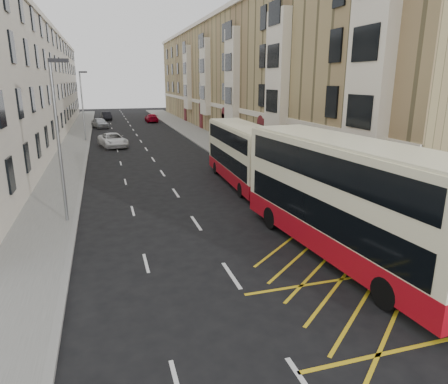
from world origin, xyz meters
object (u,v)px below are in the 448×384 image
object	(u,v)px
pedestrian_far	(424,239)
double_decker_rear	(242,154)
car_dark	(106,116)
car_silver	(100,123)
car_red	(152,118)
double_decker_front	(345,199)
street_lamp_far	(83,102)
white_van	(113,140)
street_lamp_near	(59,134)

from	to	relation	value
pedestrian_far	double_decker_rear	bearing A→B (deg)	-56.31
pedestrian_far	car_dark	world-z (taller)	pedestrian_far
car_silver	car_red	distance (m)	11.04
double_decker_front	pedestrian_far	xyz separation A→B (m)	(2.65, -1.61, -1.41)
street_lamp_far	white_van	world-z (taller)	street_lamp_far
pedestrian_far	car_dark	size ratio (longest dim) A/B	0.41
street_lamp_near	pedestrian_far	distance (m)	17.14
street_lamp_far	car_red	xyz separation A→B (m)	(10.37, 20.68, -3.93)
double_decker_front	pedestrian_far	size ratio (longest dim) A/B	6.71
street_lamp_near	double_decker_rear	xyz separation A→B (m)	(11.34, 5.10, -2.50)
street_lamp_far	double_decker_rear	distance (m)	27.47
street_lamp_far	street_lamp_near	bearing A→B (deg)	-90.00
street_lamp_near	white_van	xyz separation A→B (m)	(3.02, 24.59, -3.88)
car_red	street_lamp_far	bearing A→B (deg)	62.90
white_van	car_silver	world-z (taller)	car_silver
street_lamp_far	double_decker_rear	size ratio (longest dim) A/B	0.76
street_lamp_near	car_red	bearing A→B (deg)	78.44
white_van	double_decker_front	bearing A→B (deg)	-86.43
double_decker_rear	white_van	bearing A→B (deg)	115.11
pedestrian_far	car_dark	distance (m)	66.87
street_lamp_near	car_dark	distance (m)	56.91
street_lamp_near	car_silver	size ratio (longest dim) A/B	1.76
car_silver	car_red	world-z (taller)	car_silver
street_lamp_near	car_red	world-z (taller)	street_lamp_near
white_van	car_silver	xyz separation A→B (m)	(-1.35, 19.30, 0.02)
car_silver	car_red	xyz separation A→B (m)	(8.70, 6.80, -0.06)
street_lamp_far	car_red	size ratio (longest dim) A/B	1.64
white_van	car_red	xyz separation A→B (m)	(7.35, 26.09, -0.04)
car_silver	white_van	bearing A→B (deg)	-101.92
street_lamp_far	car_dark	bearing A→B (deg)	83.99
double_decker_front	car_red	world-z (taller)	double_decker_front
pedestrian_far	car_silver	world-z (taller)	pedestrian_far
street_lamp_far	car_dark	world-z (taller)	street_lamp_far
car_silver	car_dark	size ratio (longest dim) A/B	1.01
white_van	double_decker_rear	bearing A→B (deg)	-77.82
street_lamp_near	car_red	xyz separation A→B (m)	(10.37, 50.68, -3.93)
double_decker_rear	car_red	bearing A→B (deg)	93.22
car_dark	car_silver	bearing A→B (deg)	-101.18
white_van	car_dark	world-z (taller)	white_van
pedestrian_far	car_dark	xyz separation A→B (m)	(-11.19, 65.93, -0.34)
street_lamp_far	car_dark	xyz separation A→B (m)	(2.81, 26.71, -3.90)
pedestrian_far	white_van	world-z (taller)	pedestrian_far
car_silver	car_dark	bearing A→B (deg)	68.99
street_lamp_near	double_decker_rear	distance (m)	12.68
double_decker_rear	car_dark	size ratio (longest dim) A/B	2.37
double_decker_rear	pedestrian_far	bearing A→B (deg)	-77.47
double_decker_front	white_van	xyz separation A→B (m)	(-8.33, 32.20, -1.73)
street_lamp_far	double_decker_front	bearing A→B (deg)	-73.21
car_silver	double_decker_front	bearing A→B (deg)	-95.28
street_lamp_near	pedestrian_far	bearing A→B (deg)	-33.36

